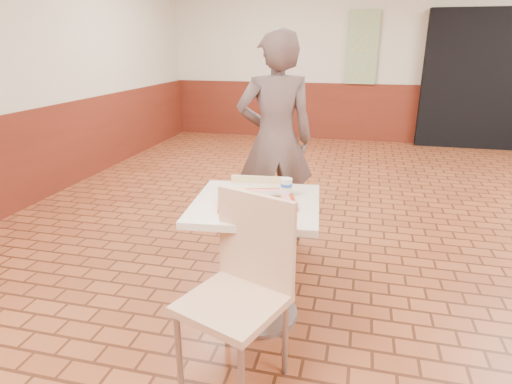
% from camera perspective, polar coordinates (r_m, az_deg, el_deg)
% --- Properties ---
extents(room_shell, '(8.01, 10.01, 3.01)m').
position_cam_1_polar(room_shell, '(2.95, 25.16, 14.19)').
color(room_shell, brown).
rests_on(room_shell, ground).
extents(wainscot_band, '(8.00, 10.00, 1.00)m').
position_cam_1_polar(wainscot_band, '(3.17, 22.62, -3.99)').
color(wainscot_band, '#541B10').
rests_on(wainscot_band, ground).
extents(corridor_doorway, '(1.60, 0.22, 2.20)m').
position_cam_1_polar(corridor_doorway, '(7.99, 27.09, 13.11)').
color(corridor_doorway, black).
rests_on(corridor_doorway, ground).
extents(promo_poster, '(0.50, 0.03, 1.20)m').
position_cam_1_polar(promo_poster, '(7.84, 14.06, 18.18)').
color(promo_poster, gray).
rests_on(promo_poster, wainscot_band).
extents(main_table, '(0.74, 0.74, 0.78)m').
position_cam_1_polar(main_table, '(2.63, 0.00, -6.49)').
color(main_table, beige).
rests_on(main_table, ground).
extents(chair_main_front, '(0.58, 0.58, 0.98)m').
position_cam_1_polar(chair_main_front, '(2.18, -1.87, -11.87)').
color(chair_main_front, tan).
rests_on(chair_main_front, ground).
extents(chair_main_back, '(0.42, 0.42, 0.83)m').
position_cam_1_polar(chair_main_back, '(3.09, 0.69, -3.83)').
color(chair_main_back, '#DEC385').
rests_on(chair_main_back, ground).
extents(customer, '(0.76, 0.62, 1.79)m').
position_cam_1_polar(customer, '(3.63, 2.62, 6.85)').
color(customer, brown).
rests_on(customer, ground).
extents(serving_tray, '(0.45, 0.35, 0.03)m').
position_cam_1_polar(serving_tray, '(2.53, 0.00, -0.99)').
color(serving_tray, '#BB2F0E').
rests_on(serving_tray, main_table).
extents(ring_donut, '(0.12, 0.12, 0.03)m').
position_cam_1_polar(ring_donut, '(2.58, -2.15, 0.11)').
color(ring_donut, '#EBC156').
rests_on(ring_donut, serving_tray).
extents(long_john_donut, '(0.15, 0.11, 0.04)m').
position_cam_1_polar(long_john_donut, '(2.46, 1.79, -0.70)').
color(long_john_donut, gold).
rests_on(long_john_donut, serving_tray).
extents(paper_cup, '(0.07, 0.07, 0.09)m').
position_cam_1_polar(paper_cup, '(2.59, 4.08, 0.88)').
color(paper_cup, silver).
rests_on(paper_cup, serving_tray).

